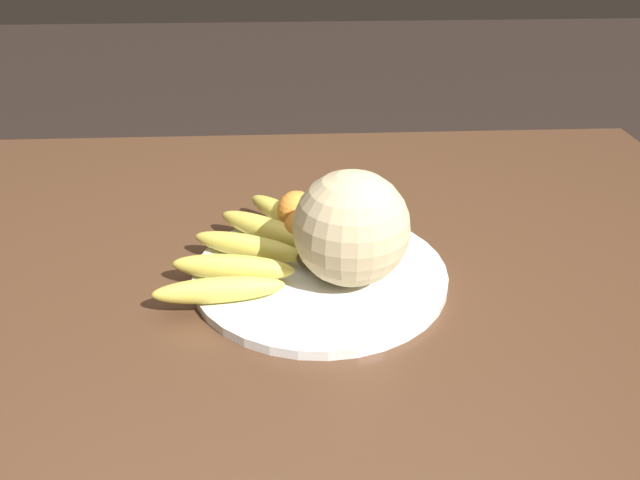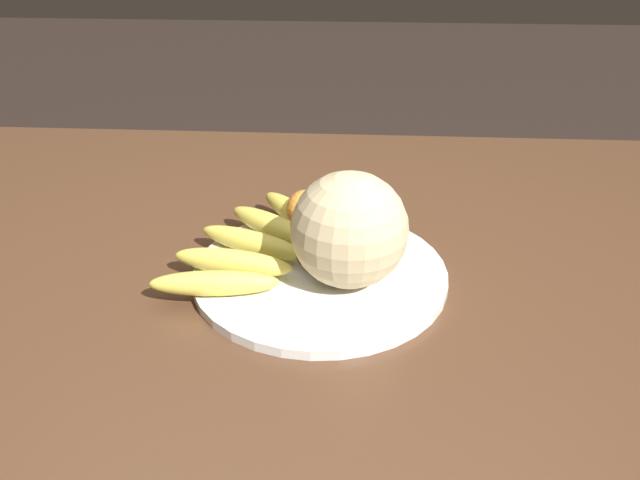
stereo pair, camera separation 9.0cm
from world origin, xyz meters
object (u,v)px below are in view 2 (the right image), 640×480
Objects in this scene: kitchen_table at (274,302)px; orange_front_left at (343,217)px; fruit_bowl at (320,273)px; melon at (349,230)px; orange_front_right at (307,228)px; banana_bunch at (257,244)px; orange_mid_center at (380,219)px; orange_back_left at (306,209)px.

orange_front_left is (-0.11, -0.07, 0.12)m from kitchen_table.
fruit_bowl is at bearing 152.84° from kitchen_table.
melon is at bearing 151.44° from kitchen_table.
melon reaches higher than orange_front_right.
melon reaches higher than banana_bunch.
orange_mid_center is at bearing -135.25° from banana_bunch.
orange_mid_center is (-0.17, -0.07, 0.12)m from kitchen_table.
orange_front_right is at bearing 30.94° from orange_front_left.
orange_front_right is 0.12m from orange_mid_center.
orange_front_right is (-0.07, -0.04, 0.01)m from banana_bunch.
kitchen_table is 10.16× the size of melon.
fruit_bowl is 6.62× the size of orange_mid_center.
fruit_bowl is 0.15m from orange_mid_center.
banana_bunch is 0.15m from orange_front_left.
banana_bunch is 5.63× the size of orange_mid_center.
orange_front_left is (-0.13, -0.07, 0.01)m from banana_bunch.
orange_front_right is (0.06, 0.03, -0.00)m from orange_front_left.
orange_front_left is 0.07m from orange_back_left.
kitchen_table is 26.07× the size of orange_back_left.
orange_front_right reaches higher than banana_bunch.
banana_bunch is (0.10, -0.03, 0.03)m from fruit_bowl.
orange_back_left is (0.12, -0.02, 0.00)m from orange_mid_center.
melon is at bearing 179.84° from banana_bunch.
melon reaches higher than kitchen_table.
kitchen_table is 0.22m from orange_mid_center.
fruit_bowl is 0.10m from melon.
orange_mid_center is at bearing -109.42° from melon.
orange_front_right is (0.02, -0.07, 0.04)m from fruit_bowl.
orange_mid_center is at bearing 170.19° from orange_back_left.
fruit_bowl is 1.18× the size of banana_bunch.
orange_front_right reaches higher than fruit_bowl.
kitchen_table is 0.11m from banana_bunch.
orange_front_left reaches higher than orange_mid_center.
melon is 2.89× the size of orange_mid_center.
orange_front_left reaches higher than fruit_bowl.
orange_mid_center is 0.89× the size of orange_back_left.
orange_front_left is (0.01, -0.13, -0.05)m from melon.
melon is 0.17m from banana_bunch.
banana_bunch is at bearing -23.09° from melon.
orange_mid_center is (-0.05, -0.14, -0.05)m from melon.
melon is at bearing 70.58° from orange_mid_center.
orange_back_left is at bearing -76.47° from fruit_bowl.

